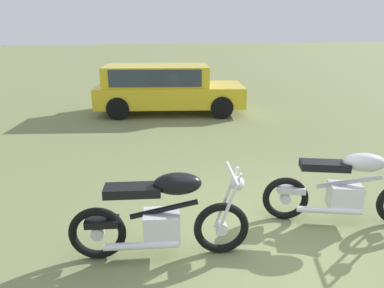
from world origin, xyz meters
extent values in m
plane|color=olive|center=(0.00, 0.00, 0.00)|extent=(120.00, 120.00, 0.00)
torus|color=black|center=(-0.56, 0.06, 0.31)|extent=(0.64, 0.19, 0.63)
torus|color=black|center=(-1.92, 0.27, 0.31)|extent=(0.64, 0.19, 0.63)
cylinder|color=silver|center=(-0.56, 0.06, 0.31)|extent=(0.15, 0.12, 0.14)
cylinder|color=silver|center=(-1.92, 0.27, 0.31)|extent=(0.15, 0.12, 0.14)
cylinder|color=silver|center=(-0.49, 0.14, 0.65)|extent=(0.27, 0.08, 0.74)
cylinder|color=silver|center=(-0.51, -0.04, 0.65)|extent=(0.27, 0.08, 0.74)
cube|color=silver|center=(-1.22, 0.16, 0.38)|extent=(0.44, 0.36, 0.32)
cylinder|color=black|center=(-1.19, 0.16, 0.58)|extent=(0.75, 0.18, 0.22)
ellipsoid|color=black|center=(-1.04, 0.13, 0.88)|extent=(0.55, 0.34, 0.24)
cube|color=black|center=(-1.51, 0.21, 0.82)|extent=(0.63, 0.33, 0.10)
cube|color=black|center=(-1.86, 0.26, 0.45)|extent=(0.38, 0.23, 0.08)
cylinder|color=silver|center=(-0.46, 0.04, 0.98)|extent=(0.13, 0.64, 0.03)
sphere|color=silver|center=(-0.40, 0.03, 0.86)|extent=(0.18, 0.18, 0.16)
cylinder|color=silver|center=(-1.46, 0.04, 0.24)|extent=(0.80, 0.20, 0.08)
torus|color=black|center=(0.51, 0.58, 0.30)|extent=(0.60, 0.29, 0.60)
cylinder|color=silver|center=(0.51, 0.58, 0.30)|extent=(0.17, 0.14, 0.14)
cube|color=silver|center=(1.22, 0.33, 0.38)|extent=(0.48, 0.42, 0.32)
cylinder|color=#B7BABF|center=(1.24, 0.32, 0.58)|extent=(0.77, 0.32, 0.23)
ellipsoid|color=#B7BABF|center=(1.39, 0.27, 0.85)|extent=(0.58, 0.42, 0.24)
cube|color=black|center=(0.93, 0.43, 0.79)|extent=(0.65, 0.43, 0.10)
cube|color=#B7BABF|center=(0.56, 0.56, 0.44)|extent=(0.40, 0.29, 0.08)
cylinder|color=silver|center=(0.95, 0.26, 0.24)|extent=(0.78, 0.34, 0.08)
cube|color=gold|center=(0.14, 7.27, 0.55)|extent=(4.60, 2.57, 0.60)
cube|color=gold|center=(-0.25, 7.35, 1.13)|extent=(3.29, 2.15, 0.60)
cube|color=#2D3842|center=(-0.25, 7.35, 1.15)|extent=(2.85, 2.10, 0.48)
cylinder|color=black|center=(1.74, 7.81, 0.32)|extent=(0.67, 0.34, 0.64)
cylinder|color=black|center=(1.43, 6.18, 0.32)|extent=(0.67, 0.34, 0.64)
cylinder|color=black|center=(-1.15, 8.37, 0.32)|extent=(0.67, 0.34, 0.64)
cylinder|color=black|center=(-1.46, 6.73, 0.32)|extent=(0.67, 0.34, 0.64)
camera|label=1|loc=(-1.69, -3.26, 2.45)|focal=33.00mm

